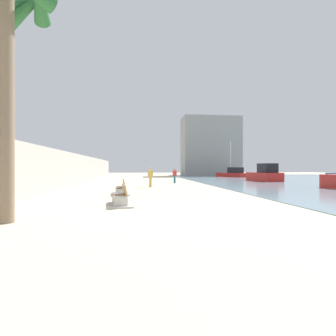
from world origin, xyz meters
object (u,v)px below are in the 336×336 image
object	(u,v)px
bench_far	(121,191)
person_standing	(150,176)
person_walking	(175,175)
bench_near	(120,200)
boat_far_right	(265,175)
palm_tree	(7,25)
boat_far_left	(233,173)

from	to	relation	value
bench_far	person_standing	world-z (taller)	person_standing
person_walking	bench_near	bearing A→B (deg)	-106.31
person_walking	boat_far_right	size ratio (longest dim) A/B	0.34
bench_near	bench_far	size ratio (longest dim) A/B	1.01
palm_tree	boat_far_left	size ratio (longest dim) A/B	1.26
palm_tree	boat_far_left	distance (m)	43.65
person_walking	boat_far_left	bearing A→B (deg)	53.04
palm_tree	person_walking	bearing A→B (deg)	67.90
person_walking	bench_far	bearing A→B (deg)	-113.70
bench_far	boat_far_right	world-z (taller)	boat_far_right
bench_near	person_standing	xyz separation A→B (m)	(1.99, 11.30, 0.79)
bench_near	boat_far_left	bearing A→B (deg)	62.32
person_walking	person_standing	xyz separation A→B (m)	(-2.97, -5.64, 0.07)
bench_far	bench_near	bearing A→B (deg)	-87.15
boat_far_right	bench_near	bearing A→B (deg)	-130.45
person_walking	person_standing	distance (m)	6.38
palm_tree	boat_far_left	bearing A→B (deg)	60.55
person_standing	boat_far_left	size ratio (longest dim) A/B	0.27
bench_near	boat_far_right	xyz separation A→B (m)	(16.73, 19.63, 0.61)
person_standing	boat_far_left	xyz separation A→B (m)	(15.95, 22.88, -0.35)
person_walking	palm_tree	bearing A→B (deg)	-112.10
palm_tree	boat_far_left	xyz separation A→B (m)	(21.28, 37.70, -5.59)
person_standing	boat_far_right	xyz separation A→B (m)	(14.75, 8.33, -0.18)
person_standing	boat_far_right	world-z (taller)	boat_far_right
bench_near	boat_far_right	distance (m)	25.80
bench_near	person_walking	world-z (taller)	person_walking
bench_near	person_walking	bearing A→B (deg)	73.69
palm_tree	boat_far_right	world-z (taller)	palm_tree
palm_tree	boat_far_right	bearing A→B (deg)	49.05
bench_far	boat_far_left	bearing A→B (deg)	58.01
boat_far_left	bench_near	bearing A→B (deg)	-117.68
person_standing	boat_far_left	world-z (taller)	boat_far_left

